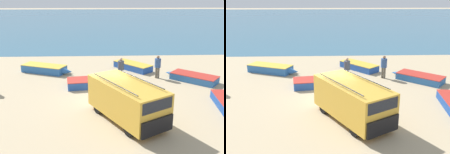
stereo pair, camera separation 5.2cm
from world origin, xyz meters
The scene contains 9 objects.
ground_plane centered at (0.00, 0.00, 0.00)m, with size 200.00×200.00×0.00m, color tan.
sea_water centered at (0.00, 52.00, 0.00)m, with size 120.00×80.00×0.01m, color #33607A.
parked_van centered at (0.91, -2.42, 1.12)m, with size 4.03×5.05×2.14m.
fishing_rowboat_0 centered at (-1.08, 2.75, 0.28)m, with size 3.86×1.92×0.55m.
fishing_rowboat_2 centered at (6.46, 3.66, 0.26)m, with size 3.66×3.39×0.52m.
fishing_rowboat_4 centered at (-4.94, 6.27, 0.31)m, with size 4.44×2.62×0.63m.
fishing_rowboat_5 centered at (2.25, 7.01, 0.28)m, with size 3.42×3.73×0.56m.
fisherman_1 centered at (1.09, 3.89, 1.05)m, with size 0.46×0.46×1.76m.
fisherman_2 centered at (3.94, 4.42, 1.06)m, with size 0.47×0.47×1.77m.
Camera 1 is at (-0.36, -14.70, 6.32)m, focal length 42.00 mm.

